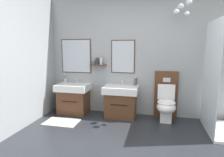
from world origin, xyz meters
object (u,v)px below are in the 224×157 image
vanity_sink_right (121,100)px  toilet (166,102)px  toothbrush_cup (65,80)px  vanity_sink_left (74,98)px  soap_dispenser (136,82)px

vanity_sink_right → toilet: 0.94m
vanity_sink_right → toothbrush_cup: toothbrush_cup is taller
vanity_sink_left → toilet: 2.05m
toilet → vanity_sink_right: bearing=-178.6°
vanity_sink_left → toothbrush_cup: toothbrush_cup is taller
vanity_sink_right → vanity_sink_left: bearing=180.0°
toilet → soap_dispenser: (-0.65, 0.17, 0.38)m
vanity_sink_left → toilet: size_ratio=0.73×
vanity_sink_right → soap_dispenser: size_ratio=3.87×
vanity_sink_left → soap_dispenser: 1.46m
toothbrush_cup → vanity_sink_right: bearing=-7.5°
vanity_sink_left → vanity_sink_right: same height
vanity_sink_left → soap_dispenser: (1.40, 0.19, 0.40)m
vanity_sink_left → toothbrush_cup: (-0.28, 0.18, 0.37)m
vanity_sink_right → soap_dispenser: 0.53m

